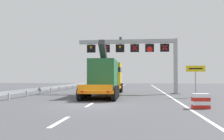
# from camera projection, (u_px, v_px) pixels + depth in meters

# --- Properties ---
(ground) EXTENTS (112.00, 112.00, 0.00)m
(ground) POSITION_uv_depth(u_px,v_px,m) (91.00, 105.00, 16.15)
(ground) COLOR #4C4C51
(lane_markings) EXTENTS (0.20, 59.19, 0.01)m
(lane_markings) POSITION_uv_depth(u_px,v_px,m) (118.00, 89.00, 38.32)
(lane_markings) COLOR silver
(lane_markings) RESTS_ON ground
(edge_line_right) EXTENTS (0.20, 63.00, 0.01)m
(edge_line_right) POSITION_uv_depth(u_px,v_px,m) (165.00, 94.00, 27.39)
(edge_line_right) COLOR silver
(edge_line_right) RESTS_ON ground
(overhead_lane_gantry) EXTENTS (11.52, 0.90, 6.53)m
(overhead_lane_gantry) POSITION_uv_depth(u_px,v_px,m) (138.00, 49.00, 27.70)
(overhead_lane_gantry) COLOR #9EA0A5
(overhead_lane_gantry) RESTS_ON ground
(heavy_haul_truck_orange) EXTENTS (3.23, 14.10, 5.30)m
(heavy_haul_truck_orange) POSITION_uv_depth(u_px,v_px,m) (107.00, 76.00, 26.29)
(heavy_haul_truck_orange) COLOR orange
(heavy_haul_truck_orange) RESTS_ON ground
(exit_sign_yellow) EXTENTS (1.74, 0.15, 2.95)m
(exit_sign_yellow) POSITION_uv_depth(u_px,v_px,m) (196.00, 73.00, 22.50)
(exit_sign_yellow) COLOR #9EA0A5
(exit_sign_yellow) RESTS_ON ground
(crash_barrier_striped) EXTENTS (1.06, 0.62, 0.90)m
(crash_barrier_striped) POSITION_uv_depth(u_px,v_px,m) (201.00, 101.00, 14.50)
(crash_barrier_striped) COLOR red
(crash_barrier_striped) RESTS_ON ground
(guardrail_left) EXTENTS (0.13, 34.92, 0.76)m
(guardrail_left) POSITION_uv_depth(u_px,v_px,m) (59.00, 87.00, 32.34)
(guardrail_left) COLOR #999EA3
(guardrail_left) RESTS_ON ground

